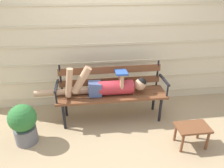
% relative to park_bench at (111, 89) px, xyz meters
% --- Properties ---
extents(ground_plane, '(12.00, 12.00, 0.00)m').
position_rel_park_bench_xyz_m(ground_plane, '(0.00, -0.24, -0.52)').
color(ground_plane, tan).
extents(house_siding, '(4.93, 0.08, 2.26)m').
position_rel_park_bench_xyz_m(house_siding, '(0.00, 0.53, 0.61)').
color(house_siding, beige).
rests_on(house_siding, ground).
extents(park_bench, '(1.75, 0.47, 0.92)m').
position_rel_park_bench_xyz_m(park_bench, '(0.00, 0.00, 0.00)').
color(park_bench, brown).
rests_on(park_bench, ground).
extents(reclining_person, '(1.76, 0.26, 0.53)m').
position_rel_park_bench_xyz_m(reclining_person, '(-0.10, -0.07, 0.10)').
color(reclining_person, '#B72D38').
extents(footstool, '(0.45, 0.29, 0.32)m').
position_rel_park_bench_xyz_m(footstool, '(1.02, -0.84, -0.26)').
color(footstool, brown).
rests_on(footstool, ground).
extents(potted_plant, '(0.38, 0.38, 0.61)m').
position_rel_park_bench_xyz_m(potted_plant, '(-1.29, -0.47, -0.19)').
color(potted_plant, slate).
rests_on(potted_plant, ground).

